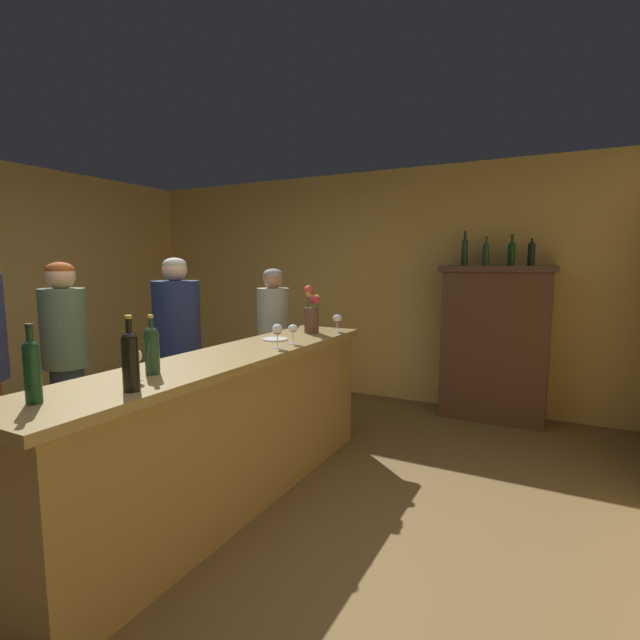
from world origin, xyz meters
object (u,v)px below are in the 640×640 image
Objects in this scene: wine_glass_front at (135,357)px; patron_by_cabinet at (66,355)px; patron_in_navy at (178,350)px; flower_arrangement at (312,312)px; wine_bottle_merlot at (152,348)px; display_bottle_left at (465,250)px; wine_glass_spare at (293,329)px; wine_glass_mid at (337,319)px; display_bottle_midright at (531,253)px; bar_counter at (229,429)px; display_bottle_center at (512,252)px; cheese_plate at (275,339)px; display_bottle_midleft at (486,253)px; wine_glass_rear at (277,331)px; wine_bottle_pinot at (32,368)px; display_cabinet at (495,340)px; wine_bottle_chardonnay at (130,358)px; patron_near_entrance at (274,336)px.

wine_glass_front is 0.10× the size of patron_by_cabinet.
flower_arrangement is at bearing 59.98° from patron_in_navy.
wine_bottle_merlot is 3.37m from display_bottle_left.
wine_glass_spare is at bearing 29.96° from patron_in_navy.
patron_by_cabinet is (-1.63, -1.37, -0.22)m from wine_glass_mid.
wine_bottle_merlot is 2.13× the size of wine_glass_mid.
display_bottle_midright is at bearing -0.00° from display_bottle_left.
display_bottle_center reaches higher than bar_counter.
cheese_plate is 2.40m from display_bottle_midleft.
wine_glass_rear is 0.74m from flower_arrangement.
display_bottle_left is at bearing 73.85° from wine_glass_front.
wine_bottle_pinot is 2.27m from flower_arrangement.
display_cabinet is 10.96× the size of wine_glass_spare.
wine_bottle_chardonnay reaches higher than wine_glass_mid.
wine_glass_front is 0.57× the size of display_bottle_midleft.
patron_by_cabinet is (-1.44, -0.14, 0.38)m from bar_counter.
wine_bottle_pinot reaches higher than wine_glass_spare.
cheese_plate is at bearing 24.93° from patron_near_entrance.
wine_bottle_chardonnay is 0.20m from wine_glass_front.
flower_arrangement reaches higher than wine_glass_mid.
display_bottle_left is 0.62m from display_bottle_midright.
wine_glass_mid is 0.37× the size of flower_arrangement.
cheese_plate is (-0.04, 0.62, 0.50)m from bar_counter.
cheese_plate is 2.31m from display_bottle_left.
display_bottle_left is 0.23× the size of patron_near_entrance.
display_bottle_left reaches higher than display_bottle_center.
patron_near_entrance is (-0.86, 1.05, -0.25)m from wine_glass_spare.
patron_in_navy is 1.02× the size of patron_by_cabinet.
bar_counter is 19.56× the size of wine_glass_mid.
wine_glass_rear is (0.16, 0.35, 0.62)m from bar_counter.
display_cabinet reaches higher than wine_bottle_merlot.
display_cabinet reaches higher than wine_bottle_chardonnay.
display_bottle_left reaches higher than wine_bottle_chardonnay.
wine_glass_mid is 0.49× the size of display_bottle_center.
wine_glass_rear is 0.56× the size of display_bottle_center.
flower_arrangement reaches higher than cheese_plate.
wine_bottle_pinot is 0.38m from wine_bottle_chardonnay.
flower_arrangement is at bearing 13.11° from patron_by_cabinet.
wine_bottle_merlot is 1.14× the size of display_bottle_midright.
display_cabinet is 2.52m from wine_glass_rear.
display_bottle_left is 2.12m from patron_near_entrance.
patron_by_cabinet is at bearing -32.35° from patron_near_entrance.
patron_in_navy is (-2.13, -2.16, 0.07)m from display_cabinet.
bar_counter is 10.48× the size of display_bottle_midright.
bar_counter is at bearing -110.71° from display_bottle_left.
display_bottle_midright reaches higher than wine_bottle_pinot.
display_cabinet is at bearing 62.88° from wine_glass_rear.
cheese_plate is 0.83m from patron_in_navy.
flower_arrangement reaches higher than wine_glass_rear.
wine_bottle_chardonnay is 1.16× the size of display_bottle_center.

